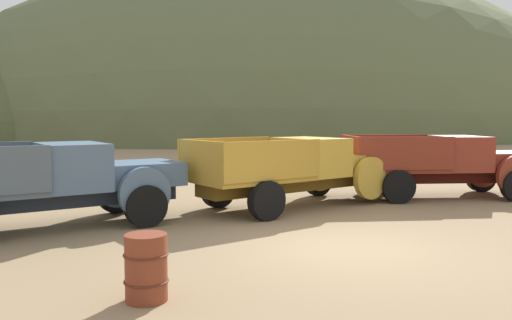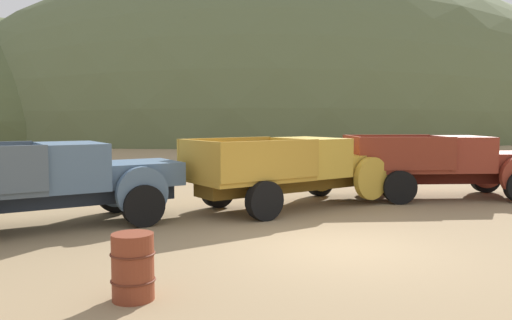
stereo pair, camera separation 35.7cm
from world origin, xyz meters
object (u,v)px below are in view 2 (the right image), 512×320
object	(u,v)px
truck_chalk_blue	(64,182)
oil_drum_spare	(133,267)
truck_faded_yellow	(304,169)
truck_rust_red	(457,165)

from	to	relation	value
truck_chalk_blue	oil_drum_spare	world-z (taller)	truck_chalk_blue
truck_chalk_blue	truck_faded_yellow	distance (m)	6.34
truck_chalk_blue	truck_rust_red	size ratio (longest dim) A/B	1.02
truck_faded_yellow	truck_rust_red	size ratio (longest dim) A/B	1.04
truck_rust_red	truck_faded_yellow	bearing A→B (deg)	-167.88
truck_faded_yellow	oil_drum_spare	xyz separation A→B (m)	(-5.22, -6.28, -0.58)
truck_chalk_blue	oil_drum_spare	bearing A→B (deg)	-92.57
truck_chalk_blue	truck_faded_yellow	size ratio (longest dim) A/B	0.98
truck_chalk_blue	oil_drum_spare	distance (m)	5.56
truck_chalk_blue	truck_faded_yellow	bearing A→B (deg)	-5.89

